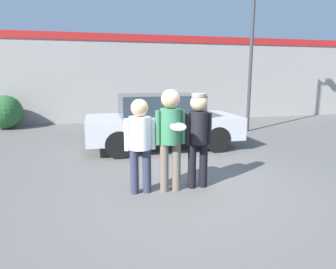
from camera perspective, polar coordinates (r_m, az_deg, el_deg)
name	(u,v)px	position (r m, az deg, el deg)	size (l,w,h in m)	color
ground_plane	(190,187)	(5.64, 4.25, -9.92)	(56.00, 56.00, 0.00)	#5B5956
storefront_building	(132,78)	(13.56, -6.85, 10.61)	(24.00, 0.22, 3.78)	gray
person_left	(140,138)	(5.11, -5.34, -0.68)	(0.54, 0.37, 1.65)	#2D3347
person_middle_with_frisbee	(171,131)	(5.16, 0.48, 0.72)	(0.53, 0.57, 1.80)	#665B4C
person_right	(198,132)	(5.37, 5.81, 0.48)	(0.50, 0.33, 1.72)	black
parked_car_near	(162,121)	(8.46, -1.18, 2.56)	(4.22, 1.94, 1.51)	#B7BABF
street_lamp	(257,13)	(11.62, 16.58, 21.25)	(1.04, 0.35, 6.99)	#38383D
shrub	(5,112)	(13.14, -28.63, 3.77)	(1.30, 1.30, 1.30)	#285B2D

